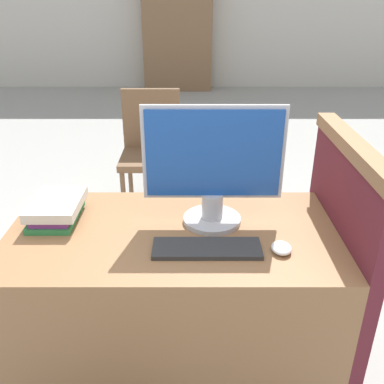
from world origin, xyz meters
name	(u,v)px	position (x,y,z in m)	size (l,w,h in m)	color
desk	(174,313)	(0.00, 0.33, 0.39)	(1.21, 0.65, 0.78)	#8C603D
carrel_divider	(332,272)	(0.63, 0.36, 0.57)	(0.07, 0.72, 1.12)	#5B1E28
monitor	(213,166)	(0.15, 0.40, 1.01)	(0.51, 0.22, 0.45)	#B7B7BC
keyboard	(206,248)	(0.12, 0.20, 0.79)	(0.37, 0.12, 0.02)	#2D2D2D
mouse	(281,248)	(0.38, 0.19, 0.79)	(0.07, 0.08, 0.03)	white
book_stack	(56,209)	(-0.45, 0.42, 0.82)	(0.19, 0.25, 0.08)	#2D7F42
far_chair	(150,145)	(-0.24, 2.06, 0.50)	(0.44, 0.44, 0.90)	brown
bookshelf_far	(177,33)	(-0.16, 6.29, 0.91)	(1.11, 0.32, 1.82)	#846042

